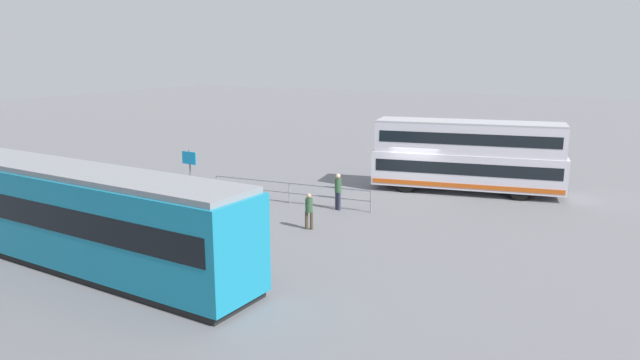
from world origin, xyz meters
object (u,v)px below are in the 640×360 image
Objects in this scene: double_decker_bus at (467,156)px; tram_yellow at (73,214)px; pedestrian_near_railing at (338,189)px; pedestrian_crossing at (309,209)px; info_sign at (190,164)px.

tram_yellow is (9.79, 17.55, -0.14)m from double_decker_bus.
pedestrian_crossing is (-0.28, 3.45, -0.13)m from pedestrian_near_railing.
double_decker_bus is 5.78× the size of pedestrian_near_railing.
pedestrian_crossing is at bearing 66.62° from double_decker_bus.
tram_yellow reaches higher than pedestrian_near_railing.
double_decker_bus reaches higher than info_sign.
tram_yellow reaches higher than info_sign.
tram_yellow is at bearing 64.75° from pedestrian_near_railing.
pedestrian_near_railing is 3.46m from pedestrian_crossing.
pedestrian_crossing is 0.67× the size of info_sign.
tram_yellow is 10.91m from info_sign.
double_decker_bus reaches higher than tram_yellow.
pedestrian_crossing is (4.33, 10.01, -1.08)m from double_decker_bus.
info_sign is (13.20, 7.18, -0.36)m from double_decker_bus.
pedestrian_near_railing is at bearing -115.25° from tram_yellow.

